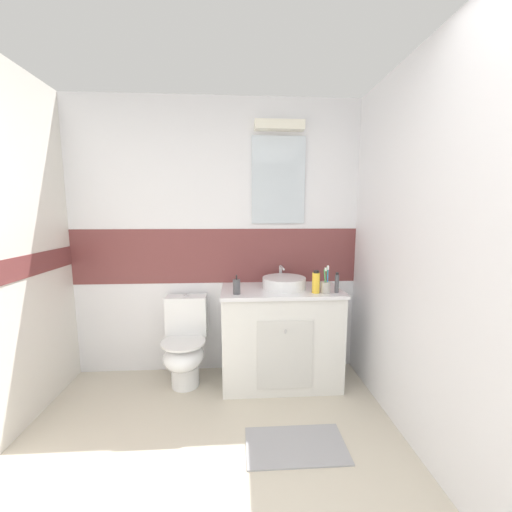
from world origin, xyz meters
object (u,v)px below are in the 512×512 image
(sink_basin, at_px, (284,282))
(toothbrush_cup, at_px, (326,286))
(toilet, at_px, (185,344))
(toothpaste_tube_upright, at_px, (337,283))
(mouthwash_bottle, at_px, (316,282))
(soap_dispenser, at_px, (237,287))

(sink_basin, bearing_deg, toothbrush_cup, -31.73)
(toilet, relative_size, toothpaste_tube_upright, 4.61)
(toothbrush_cup, bearing_deg, toilet, 171.36)
(toilet, distance_m, toothpaste_tube_upright, 1.40)
(sink_basin, height_order, toothbrush_cup, toothbrush_cup)
(toothbrush_cup, height_order, mouthwash_bottle, toothbrush_cup)
(soap_dispenser, bearing_deg, toilet, 159.46)
(soap_dispenser, relative_size, toothpaste_tube_upright, 0.95)
(toilet, height_order, mouthwash_bottle, mouthwash_bottle)
(toilet, distance_m, soap_dispenser, 0.74)
(toothpaste_tube_upright, bearing_deg, mouthwash_bottle, 179.75)
(soap_dispenser, distance_m, toothpaste_tube_upright, 0.82)
(toothpaste_tube_upright, height_order, mouthwash_bottle, mouthwash_bottle)
(soap_dispenser, bearing_deg, toothbrush_cup, -0.69)
(toothbrush_cup, bearing_deg, toothpaste_tube_upright, 3.64)
(toilet, bearing_deg, soap_dispenser, -20.54)
(sink_basin, xyz_separation_m, mouthwash_bottle, (0.23, -0.19, 0.04))
(sink_basin, height_order, toilet, sink_basin)
(sink_basin, distance_m, soap_dispenser, 0.45)
(sink_basin, relative_size, toilet, 0.54)
(toilet, distance_m, toothbrush_cup, 1.31)
(toothpaste_tube_upright, bearing_deg, toilet, 172.25)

